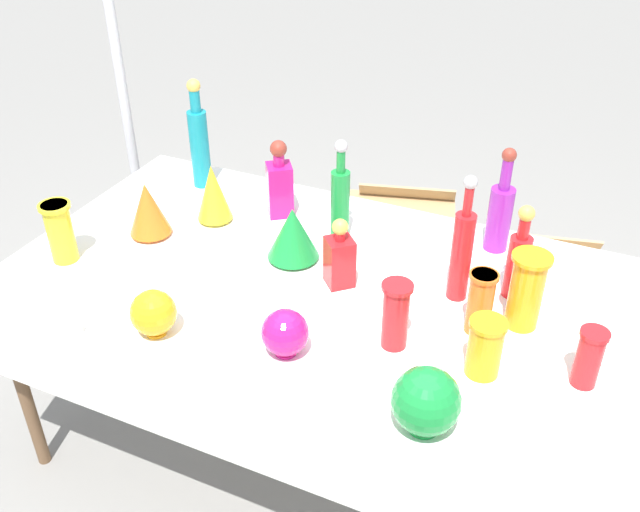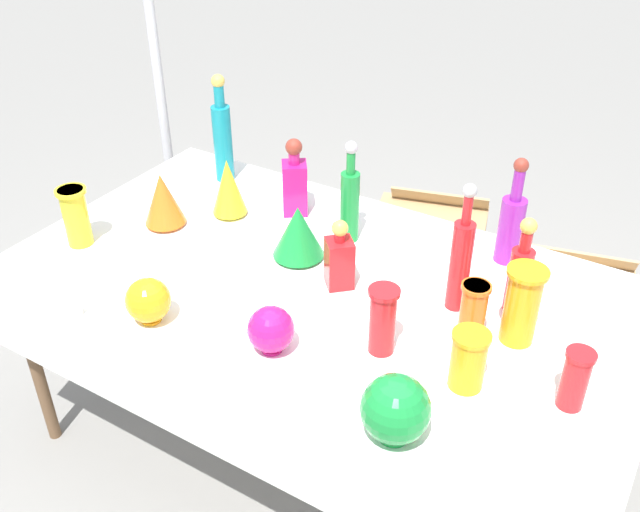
# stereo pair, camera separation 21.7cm
# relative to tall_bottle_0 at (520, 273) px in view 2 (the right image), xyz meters

# --- Properties ---
(ground_plane) EXTENTS (40.00, 40.00, 0.00)m
(ground_plane) POSITION_rel_tall_bottle_0_xyz_m (-0.56, -0.19, -0.89)
(ground_plane) COLOR gray
(display_table) EXTENTS (1.99, 1.13, 0.76)m
(display_table) POSITION_rel_tall_bottle_0_xyz_m (-0.56, -0.22, -0.18)
(display_table) COLOR white
(display_table) RESTS_ON ground
(tall_bottle_0) EXTENTS (0.07, 0.07, 0.31)m
(tall_bottle_0) POSITION_rel_tall_bottle_0_xyz_m (0.00, 0.00, 0.00)
(tall_bottle_0) COLOR red
(tall_bottle_0) RESTS_ON display_table
(tall_bottle_1) EXTENTS (0.07, 0.07, 0.42)m
(tall_bottle_1) POSITION_rel_tall_bottle_0_xyz_m (-1.25, 0.22, 0.05)
(tall_bottle_1) COLOR teal
(tall_bottle_1) RESTS_ON display_table
(tall_bottle_2) EXTENTS (0.08, 0.08, 0.36)m
(tall_bottle_2) POSITION_rel_tall_bottle_0_xyz_m (-0.11, 0.24, 0.01)
(tall_bottle_2) COLOR purple
(tall_bottle_2) RESTS_ON display_table
(tall_bottle_3) EXTENTS (0.06, 0.06, 0.36)m
(tall_bottle_3) POSITION_rel_tall_bottle_0_xyz_m (-0.61, 0.08, 0.02)
(tall_bottle_3) COLOR #198C38
(tall_bottle_3) RESTS_ON display_table
(tall_bottle_4) EXTENTS (0.06, 0.06, 0.41)m
(tall_bottle_4) POSITION_rel_tall_bottle_0_xyz_m (-0.15, -0.08, 0.04)
(tall_bottle_4) COLOR red
(tall_bottle_4) RESTS_ON display_table
(square_decanter_0) EXTENTS (0.12, 0.12, 0.29)m
(square_decanter_0) POSITION_rel_tall_bottle_0_xyz_m (-0.87, 0.14, -0.01)
(square_decanter_0) COLOR #C61972
(square_decanter_0) RESTS_ON display_table
(square_decanter_1) EXTENTS (0.11, 0.11, 0.23)m
(square_decanter_1) POSITION_rel_tall_bottle_0_xyz_m (-0.50, -0.17, -0.03)
(square_decanter_1) COLOR red
(square_decanter_1) RESTS_ON display_table
(slender_vase_0) EXTENTS (0.08, 0.08, 0.19)m
(slender_vase_0) POSITION_rel_tall_bottle_0_xyz_m (-0.06, -0.21, -0.02)
(slender_vase_0) COLOR orange
(slender_vase_0) RESTS_ON display_table
(slender_vase_1) EXTENTS (0.07, 0.07, 0.17)m
(slender_vase_1) POSITION_rel_tall_bottle_0_xyz_m (0.25, -0.31, -0.04)
(slender_vase_1) COLOR red
(slender_vase_1) RESTS_ON display_table
(slender_vase_2) EXTENTS (0.10, 0.10, 0.21)m
(slender_vase_2) POSITION_rel_tall_bottle_0_xyz_m (-1.37, -0.41, -0.02)
(slender_vase_2) COLOR yellow
(slender_vase_2) RESTS_ON display_table
(slender_vase_3) EXTENTS (0.11, 0.11, 0.23)m
(slender_vase_3) POSITION_rel_tall_bottle_0_xyz_m (0.05, -0.13, -0.00)
(slender_vase_3) COLOR orange
(slender_vase_3) RESTS_ON display_table
(slender_vase_4) EXTENTS (0.10, 0.10, 0.17)m
(slender_vase_4) POSITION_rel_tall_bottle_0_xyz_m (-0.00, -0.38, -0.04)
(slender_vase_4) COLOR orange
(slender_vase_4) RESTS_ON display_table
(slender_vase_5) EXTENTS (0.09, 0.09, 0.20)m
(slender_vase_5) POSITION_rel_tall_bottle_0_xyz_m (-0.25, -0.37, -0.02)
(slender_vase_5) COLOR red
(slender_vase_5) RESTS_ON display_table
(fluted_vase_0) EXTENTS (0.13, 0.13, 0.22)m
(fluted_vase_0) POSITION_rel_tall_bottle_0_xyz_m (-1.06, 0.01, -0.02)
(fluted_vase_0) COLOR yellow
(fluted_vase_0) RESTS_ON display_table
(fluted_vase_1) EXTENTS (0.14, 0.14, 0.20)m
(fluted_vase_1) POSITION_rel_tall_bottle_0_xyz_m (-1.21, -0.17, -0.03)
(fluted_vase_1) COLOR orange
(fluted_vase_1) RESTS_ON display_table
(fluted_vase_2) EXTENTS (0.17, 0.17, 0.19)m
(fluted_vase_2) POSITION_rel_tall_bottle_0_xyz_m (-0.69, -0.10, -0.03)
(fluted_vase_2) COLOR #198C38
(fluted_vase_2) RESTS_ON display_table
(round_bowl_0) EXTENTS (0.17, 0.17, 0.18)m
(round_bowl_0) POSITION_rel_tall_bottle_0_xyz_m (-0.08, -0.64, -0.04)
(round_bowl_0) COLOR #198C38
(round_bowl_0) RESTS_ON display_table
(round_bowl_1) EXTENTS (0.13, 0.13, 0.14)m
(round_bowl_1) POSITION_rel_tall_bottle_0_xyz_m (-0.88, -0.60, -0.06)
(round_bowl_1) COLOR orange
(round_bowl_1) RESTS_ON display_table
(round_bowl_2) EXTENTS (0.13, 0.13, 0.14)m
(round_bowl_2) POSITION_rel_tall_bottle_0_xyz_m (-0.51, -0.53, -0.06)
(round_bowl_2) COLOR #C61972
(round_bowl_2) RESTS_ON display_table
(price_tag_left) EXTENTS (0.06, 0.02, 0.04)m
(price_tag_left) POSITION_rel_tall_bottle_0_xyz_m (-1.09, -0.69, -0.11)
(price_tag_left) COLOR white
(price_tag_left) RESTS_ON display_table
(cardboard_box_behind_left) EXTENTS (0.57, 0.42, 0.33)m
(cardboard_box_behind_left) POSITION_rel_tall_bottle_0_xyz_m (0.00, 1.07, -0.76)
(cardboard_box_behind_left) COLOR tan
(cardboard_box_behind_left) RESTS_ON ground
(cardboard_box_behind_right) EXTENTS (0.59, 0.43, 0.42)m
(cardboard_box_behind_right) POSITION_rel_tall_bottle_0_xyz_m (-0.71, 1.09, -0.72)
(cardboard_box_behind_right) COLOR tan
(cardboard_box_behind_right) RESTS_ON ground
(canopy_pole) EXTENTS (0.18, 0.18, 2.31)m
(canopy_pole) POSITION_rel_tall_bottle_0_xyz_m (-1.78, 0.46, 0.01)
(canopy_pole) COLOR silver
(canopy_pole) RESTS_ON ground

